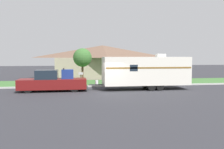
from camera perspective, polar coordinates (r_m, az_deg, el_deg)
name	(u,v)px	position (r m, az deg, el deg)	size (l,w,h in m)	color
ground_plane	(108,92)	(21.28, -0.88, -4.02)	(120.00, 120.00, 0.00)	#2D2D33
curb_strip	(103,86)	(24.96, -2.08, -2.64)	(80.00, 0.30, 0.14)	#ADADA8
lawn_strip	(99,83)	(28.57, -2.95, -1.88)	(80.00, 7.00, 0.03)	#3D6B33
house_across_street	(103,61)	(35.33, -2.16, 3.11)	(13.90, 6.74, 4.57)	gray
pickup_truck	(52,82)	(22.29, -13.46, -1.61)	(5.89, 1.98, 2.00)	black
travel_trailer	(146,71)	(23.10, 7.72, 0.85)	(9.16, 2.41, 3.26)	black
mailbox	(81,76)	(25.74, -7.16, -0.25)	(0.48, 0.20, 1.38)	brown
tree_in_yard	(82,58)	(28.07, -6.78, 3.82)	(2.08, 2.08, 3.93)	brown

